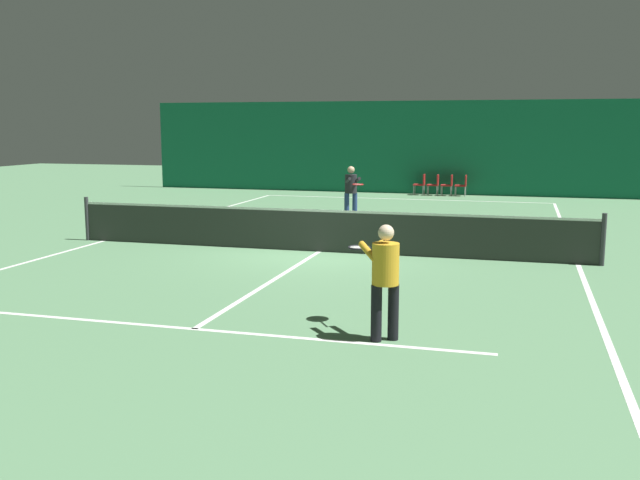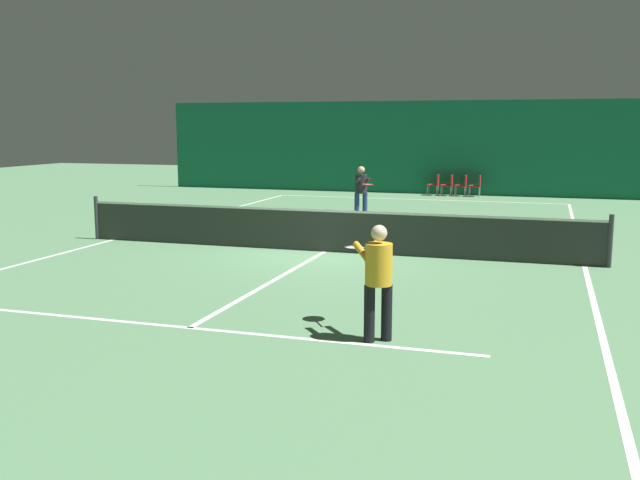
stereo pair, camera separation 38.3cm
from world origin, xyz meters
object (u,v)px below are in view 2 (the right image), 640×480
at_px(tennis_net, 325,229).
at_px(player_near, 377,273).
at_px(courtside_chair_0, 435,183).
at_px(tennis_ball, 382,266).
at_px(courtside_chair_2, 463,184).
at_px(courtside_chair_3, 477,184).
at_px(courtside_chair_1, 449,184).
at_px(player_far, 361,188).

xyz_separation_m(tennis_net, player_near, (2.63, -6.15, 0.39)).
xyz_separation_m(courtside_chair_0, tennis_ball, (1.24, -15.06, -0.45)).
xyz_separation_m(courtside_chair_2, courtside_chair_3, (0.55, 0.00, 0.00)).
bearing_deg(courtside_chair_1, courtside_chair_2, 90.00).
bearing_deg(courtside_chair_1, courtside_chair_3, 90.00).
bearing_deg(courtside_chair_2, tennis_ball, 0.49).
xyz_separation_m(courtside_chair_1, courtside_chair_3, (1.11, 0.00, 0.00)).
height_order(tennis_net, courtside_chair_3, tennis_net).
bearing_deg(player_near, player_far, -18.50).
height_order(courtside_chair_0, tennis_ball, courtside_chair_0).
bearing_deg(courtside_chair_0, courtside_chair_2, 90.00).
bearing_deg(courtside_chair_1, tennis_ball, 2.60).
xyz_separation_m(courtside_chair_2, tennis_ball, (0.13, -15.06, -0.45)).
xyz_separation_m(tennis_net, tennis_ball, (1.63, -1.34, -0.48)).
bearing_deg(courtside_chair_0, tennis_net, -1.64).
bearing_deg(player_near, courtside_chair_1, -28.99).
relative_size(player_near, courtside_chair_1, 1.84).
distance_m(courtside_chair_3, tennis_ball, 15.08).
distance_m(courtside_chair_0, courtside_chair_1, 0.55).
height_order(tennis_net, tennis_ball, tennis_net).
bearing_deg(player_near, courtside_chair_0, -27.41).
relative_size(courtside_chair_0, courtside_chair_2, 1.00).
bearing_deg(player_far, tennis_ball, -7.72).
bearing_deg(tennis_net, player_far, 96.21).
relative_size(courtside_chair_0, tennis_ball, 12.73).
bearing_deg(tennis_net, courtside_chair_0, 88.36).
distance_m(player_far, courtside_chair_3, 8.44).
xyz_separation_m(player_near, player_far, (-3.26, 11.88, 0.02)).
relative_size(tennis_net, courtside_chair_1, 14.29).
height_order(courtside_chair_1, tennis_ball, courtside_chair_1).
distance_m(player_far, courtside_chair_1, 8.16).
xyz_separation_m(courtside_chair_3, tennis_ball, (-0.42, -15.06, -0.45)).
distance_m(courtside_chair_2, tennis_ball, 15.07).
relative_size(player_near, courtside_chair_2, 1.84).
bearing_deg(courtside_chair_0, courtside_chair_3, 90.00).
height_order(courtside_chair_3, tennis_ball, courtside_chair_3).
bearing_deg(player_far, tennis_net, -19.20).
relative_size(player_near, courtside_chair_0, 1.84).
height_order(player_far, courtside_chair_2, player_far).
bearing_deg(player_near, tennis_net, -10.68).
bearing_deg(courtside_chair_0, player_near, 6.43).
height_order(courtside_chair_0, courtside_chair_2, same).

